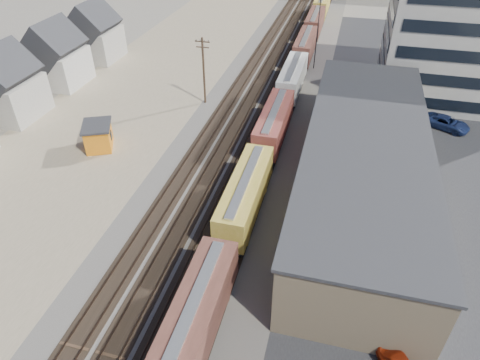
% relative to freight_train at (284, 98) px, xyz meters
% --- Properties ---
extents(ballast_bed, '(18.00, 200.00, 0.06)m').
position_rel_freight_train_xyz_m(ballast_bed, '(-3.80, 9.28, -2.76)').
color(ballast_bed, '#4C4742').
rests_on(ballast_bed, ground).
extents(dirt_yard, '(24.00, 180.00, 0.03)m').
position_rel_freight_train_xyz_m(dirt_yard, '(-23.80, -0.72, -2.78)').
color(dirt_yard, '#83765A').
rests_on(dirt_yard, ground).
extents(asphalt_lot, '(26.00, 120.00, 0.04)m').
position_rel_freight_train_xyz_m(asphalt_lot, '(18.20, -5.72, -2.77)').
color(asphalt_lot, '#232326').
rests_on(asphalt_lot, ground).
extents(rail_tracks, '(11.40, 200.00, 0.24)m').
position_rel_freight_train_xyz_m(rail_tracks, '(-4.35, 9.28, -2.68)').
color(rail_tracks, black).
rests_on(rail_tracks, ground).
extents(freight_train, '(3.00, 119.74, 4.46)m').
position_rel_freight_train_xyz_m(freight_train, '(0.00, 0.00, 0.00)').
color(freight_train, black).
rests_on(freight_train, ground).
extents(warehouse, '(12.40, 40.40, 7.25)m').
position_rel_freight_train_xyz_m(warehouse, '(11.18, -15.72, 0.86)').
color(warehouse, tan).
rests_on(warehouse, ground).
extents(office_tower, '(22.60, 18.60, 18.45)m').
position_rel_freight_train_xyz_m(office_tower, '(24.15, 14.23, 6.47)').
color(office_tower, '#9E998E').
rests_on(office_tower, ground).
extents(utility_pole_north, '(2.20, 0.32, 10.00)m').
position_rel_freight_train_xyz_m(utility_pole_north, '(-12.30, 1.28, 2.50)').
color(utility_pole_north, '#382619').
rests_on(utility_pole_north, ground).
extents(radio_mast, '(1.20, 0.16, 18.00)m').
position_rel_freight_train_xyz_m(radio_mast, '(2.20, 19.28, 6.33)').
color(radio_mast, black).
rests_on(radio_mast, ground).
extents(maintenance_shed, '(5.01, 5.51, 3.28)m').
position_rel_freight_train_xyz_m(maintenance_shed, '(-21.32, -14.44, -1.12)').
color(maintenance_shed, orange).
rests_on(maintenance_shed, ground).
extents(parked_car_blue, '(6.70, 5.22, 1.69)m').
position_rel_freight_train_xyz_m(parked_car_blue, '(22.34, 1.93, -1.95)').
color(parked_car_blue, navy).
rests_on(parked_car_blue, ground).
extents(parked_car_far, '(2.80, 5.23, 1.69)m').
position_rel_freight_train_xyz_m(parked_car_far, '(25.12, 16.27, -1.95)').
color(parked_car_far, white).
rests_on(parked_car_far, ground).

